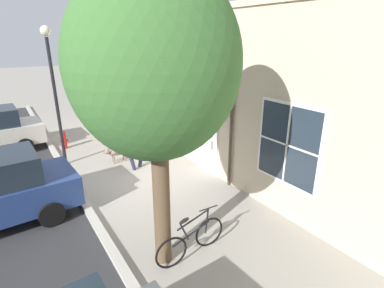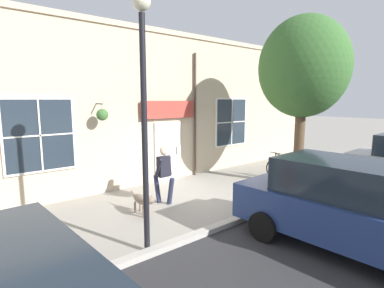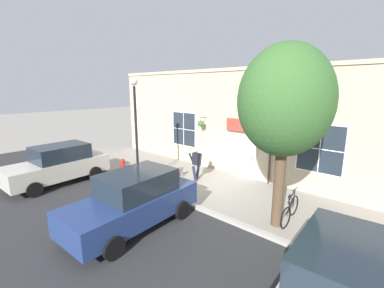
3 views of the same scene
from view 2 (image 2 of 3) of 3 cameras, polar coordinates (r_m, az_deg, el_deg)
ground_plane at (r=9.11m, az=1.12°, el=-10.09°), size 90.00×90.00×0.00m
storefront_facade at (r=10.52m, az=-7.20°, el=6.93°), size 0.95×18.00×5.26m
pedestrian_walking at (r=8.37m, az=-5.41°, el=-4.98°), size 0.72×0.54×1.61m
dog_on_leash at (r=7.76m, az=-9.33°, el=-10.53°), size 1.11×0.26×0.61m
street_tree_by_curb at (r=10.66m, az=20.71°, el=12.98°), size 2.97×2.67×5.58m
leaning_bicycle at (r=11.36m, az=17.62°, el=-4.74°), size 1.74×0.20×1.00m
parked_car_mid_block at (r=6.57m, az=27.41°, el=-10.42°), size 4.39×2.12×1.75m
street_lamp at (r=5.48m, az=-9.23°, el=10.40°), size 0.32×0.32×4.72m
fire_hydrant at (r=5.73m, az=-26.01°, el=-18.39°), size 0.34×0.20×0.77m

